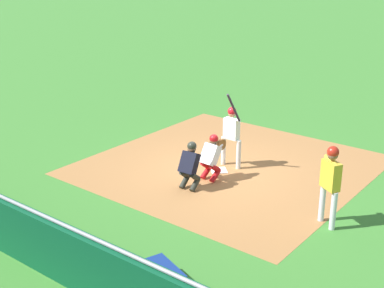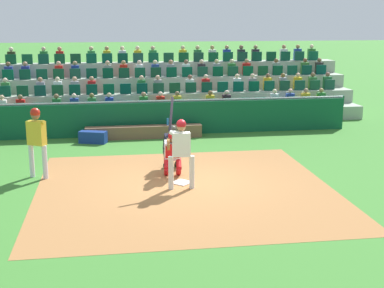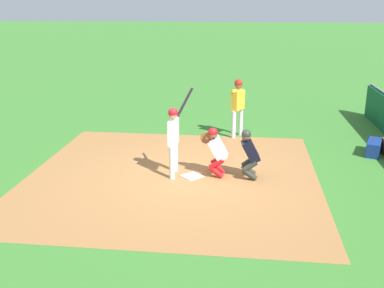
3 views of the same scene
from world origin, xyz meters
name	(u,v)px [view 2 (image 2 of 3)]	position (x,y,z in m)	size (l,w,h in m)	color
ground_plane	(182,183)	(0.00, 0.00, 0.00)	(160.00, 160.00, 0.00)	#39772C
infield_dirt_patch	(185,189)	(0.00, 0.50, 0.00)	(7.25, 7.26, 0.01)	#9D693B
home_plate_marker	(182,182)	(0.00, 0.00, 0.02)	(0.44, 0.44, 0.02)	white
batter_at_plate	(181,146)	(0.09, 0.47, 1.09)	(0.65, 0.62, 2.24)	silver
catcher_crouching	(172,151)	(0.17, -0.58, 0.71)	(0.49, 0.71, 1.26)	red
home_plate_umpire	(172,144)	(0.08, -1.40, 0.69)	(0.49, 0.51, 1.27)	#2B2D25
dugout_wall	(158,118)	(0.00, -6.03, 0.60)	(13.99, 0.24, 1.25)	#0D4C2D
dugout_bench	(144,132)	(0.55, -5.48, 0.22)	(4.05, 0.40, 0.44)	brown
water_bottle_on_bench	(168,122)	(-0.29, -5.48, 0.56)	(0.07, 0.07, 0.24)	blue
equipment_duffel_bag	(93,137)	(2.30, -5.01, 0.20)	(0.91, 0.36, 0.40)	navy
on_deck_batter	(37,135)	(3.66, -1.07, 1.16)	(0.55, 0.46, 1.87)	silver
bleacher_stand	(148,95)	(0.00, -10.14, 0.86)	(17.32, 4.05, 2.89)	#97A490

